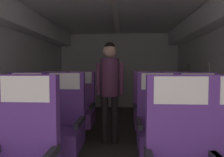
% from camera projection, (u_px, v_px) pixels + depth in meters
% --- Properties ---
extents(ground, '(3.76, 6.64, 0.02)m').
position_uv_depth(ground, '(112.00, 150.00, 2.87)').
color(ground, '#3D3833').
extents(fuselage_shell, '(3.64, 6.29, 2.27)m').
position_uv_depth(fuselage_shell, '(113.00, 40.00, 3.07)').
color(fuselage_shell, silver).
rests_on(fuselage_shell, ground).
extents(seat_b_left_window, '(0.51, 0.49, 1.12)m').
position_uv_depth(seat_b_left_window, '(24.00, 125.00, 2.42)').
color(seat_b_left_window, '#38383D').
rests_on(seat_b_left_window, ground).
extents(seat_b_left_aisle, '(0.51, 0.49, 1.12)m').
position_uv_depth(seat_b_left_aisle, '(63.00, 126.00, 2.38)').
color(seat_b_left_aisle, '#38383D').
rests_on(seat_b_left_aisle, ground).
extents(seat_b_right_aisle, '(0.51, 0.49, 1.12)m').
position_uv_depth(seat_b_right_aisle, '(200.00, 129.00, 2.28)').
color(seat_b_right_aisle, '#38383D').
rests_on(seat_b_right_aisle, ground).
extents(seat_b_right_window, '(0.51, 0.49, 1.12)m').
position_uv_depth(seat_b_right_window, '(158.00, 128.00, 2.31)').
color(seat_b_right_window, '#38383D').
rests_on(seat_b_right_window, ground).
extents(seat_c_left_window, '(0.51, 0.49, 1.12)m').
position_uv_depth(seat_c_left_window, '(53.00, 109.00, 3.37)').
color(seat_c_left_window, '#38383D').
rests_on(seat_c_left_window, ground).
extents(seat_c_left_aisle, '(0.51, 0.49, 1.12)m').
position_uv_depth(seat_c_left_aisle, '(80.00, 110.00, 3.34)').
color(seat_c_left_aisle, '#38383D').
rests_on(seat_c_left_aisle, ground).
extents(seat_c_right_aisle, '(0.51, 0.49, 1.12)m').
position_uv_depth(seat_c_right_aisle, '(177.00, 111.00, 3.24)').
color(seat_c_right_aisle, '#38383D').
rests_on(seat_c_right_aisle, ground).
extents(seat_c_right_window, '(0.51, 0.49, 1.12)m').
position_uv_depth(seat_c_right_window, '(149.00, 111.00, 3.26)').
color(seat_c_right_window, '#38383D').
rests_on(seat_c_right_window, ground).
extents(flight_attendant, '(0.43, 0.28, 1.58)m').
position_uv_depth(flight_attendant, '(110.00, 82.00, 3.06)').
color(flight_attendant, black).
rests_on(flight_attendant, ground).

